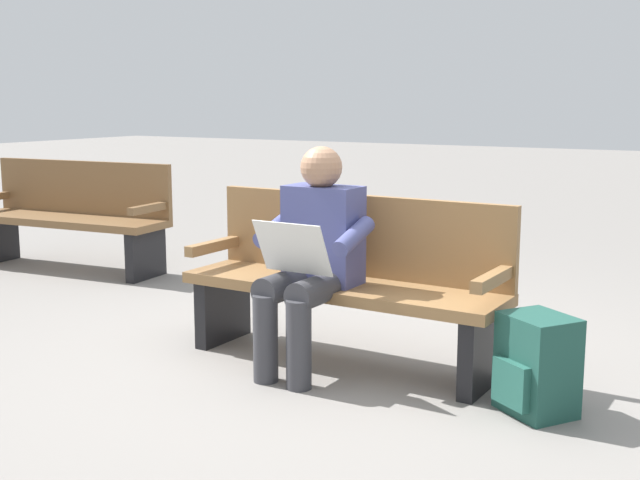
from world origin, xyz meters
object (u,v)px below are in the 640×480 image
object	(u,v)px
bench_near	(347,278)
bench_far	(72,215)
person_seated	(312,253)
backpack	(536,365)

from	to	relation	value
bench_near	bench_far	distance (m)	3.32
bench_near	person_seated	xyz separation A→B (m)	(0.08, 0.23, 0.17)
bench_near	bench_far	xyz separation A→B (m)	(3.17, -1.00, 0.00)
person_seated	backpack	size ratio (longest dim) A/B	2.57
person_seated	bench_far	distance (m)	3.33
person_seated	bench_far	world-z (taller)	person_seated
bench_near	backpack	world-z (taller)	bench_near
bench_near	bench_far	size ratio (longest dim) A/B	0.98
person_seated	backpack	distance (m)	1.26
backpack	bench_far	bearing A→B (deg)	-16.28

